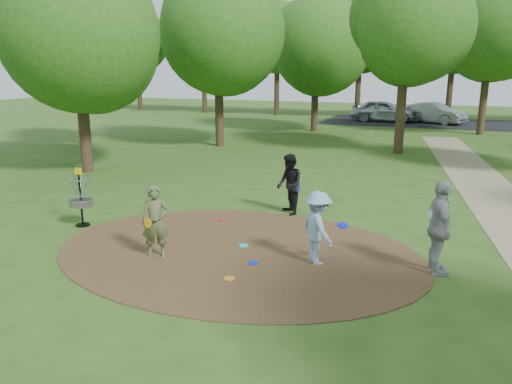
% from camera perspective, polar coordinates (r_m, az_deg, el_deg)
% --- Properties ---
extents(ground, '(100.00, 100.00, 0.00)m').
position_cam_1_polar(ground, '(11.25, -2.22, -6.83)').
color(ground, '#2D5119').
rests_on(ground, ground).
extents(dirt_clearing, '(8.40, 8.40, 0.02)m').
position_cam_1_polar(dirt_clearing, '(11.25, -2.22, -6.78)').
color(dirt_clearing, '#47301C').
rests_on(dirt_clearing, ground).
extents(parking_lot, '(14.00, 8.00, 0.01)m').
position_cam_1_polar(parking_lot, '(39.91, 18.06, 7.58)').
color(parking_lot, black).
rests_on(parking_lot, ground).
extents(player_observer_with_disc, '(0.69, 0.60, 1.60)m').
position_cam_1_polar(player_observer_with_disc, '(10.90, -11.41, -3.37)').
color(player_observer_with_disc, '#545D35').
rests_on(player_observer_with_disc, ground).
extents(player_throwing_with_disc, '(1.23, 1.13, 1.56)m').
position_cam_1_polar(player_throwing_with_disc, '(10.42, 7.07, -4.11)').
color(player_throwing_with_disc, '#86A7C8').
rests_on(player_throwing_with_disc, ground).
extents(player_walking_with_disc, '(1.01, 1.05, 1.70)m').
position_cam_1_polar(player_walking_with_disc, '(13.88, 3.84, 0.85)').
color(player_walking_with_disc, black).
rests_on(player_walking_with_disc, ground).
extents(player_waiting_with_disc, '(0.77, 1.21, 1.92)m').
position_cam_1_polar(player_waiting_with_disc, '(10.43, 20.25, -3.85)').
color(player_waiting_with_disc, gray).
rests_on(player_waiting_with_disc, ground).
extents(disc_ground_cyan, '(0.22, 0.22, 0.02)m').
position_cam_1_polar(disc_ground_cyan, '(11.54, -1.44, -6.13)').
color(disc_ground_cyan, '#1AD7CF').
rests_on(disc_ground_cyan, dirt_clearing).
extents(disc_ground_blue, '(0.22, 0.22, 0.02)m').
position_cam_1_polar(disc_ground_blue, '(10.55, -0.30, -8.11)').
color(disc_ground_blue, '#0B2BC4').
rests_on(disc_ground_blue, dirt_clearing).
extents(disc_ground_red, '(0.22, 0.22, 0.02)m').
position_cam_1_polar(disc_ground_red, '(13.42, -3.82, -3.25)').
color(disc_ground_red, '#B62112').
rests_on(disc_ground_red, dirt_clearing).
extents(car_left, '(4.87, 2.04, 1.65)m').
position_cam_1_polar(car_left, '(39.72, 14.38, 8.99)').
color(car_left, '#B8BBC0').
rests_on(car_left, ground).
extents(car_right, '(4.84, 3.50, 1.52)m').
position_cam_1_polar(car_right, '(39.53, 19.65, 8.51)').
color(car_right, '#999BA0').
rests_on(car_right, ground).
extents(disc_ground_orange, '(0.22, 0.22, 0.02)m').
position_cam_1_polar(disc_ground_orange, '(9.83, -3.09, -9.84)').
color(disc_ground_orange, orange).
rests_on(disc_ground_orange, dirt_clearing).
extents(disc_golf_basket, '(0.63, 0.63, 1.54)m').
position_cam_1_polar(disc_golf_basket, '(13.58, -19.45, -0.12)').
color(disc_golf_basket, black).
rests_on(disc_golf_basket, ground).
extents(tree_ring, '(36.74, 45.73, 9.11)m').
position_cam_1_polar(tree_ring, '(19.24, 11.47, 17.38)').
color(tree_ring, '#332316').
rests_on(tree_ring, ground).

